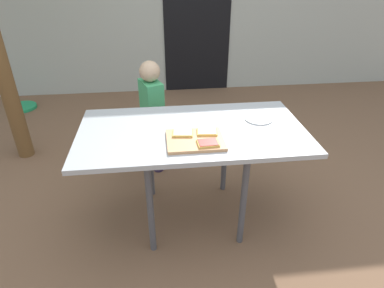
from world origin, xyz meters
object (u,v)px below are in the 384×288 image
Objects in this scene: pizza_slice_far_left at (183,133)px; child_left at (152,111)px; pizza_slice_near_right at (208,143)px; plate_white_right at (259,119)px; garden_hose_coil at (22,107)px; pizza_slice_far_right at (207,132)px; dining_table at (192,137)px; cutting_board at (195,140)px.

child_left is at bearing 103.44° from pizza_slice_far_left.
plate_white_right is at bearing 38.89° from pizza_slice_near_right.
plate_white_right is 0.97m from child_left.
plate_white_right reaches higher than garden_hose_coil.
child_left reaches higher than pizza_slice_far_right.
dining_table reaches higher than garden_hose_coil.
pizza_slice_near_right is (0.07, -0.07, 0.02)m from cutting_board.
dining_table is at bearing 131.21° from pizza_slice_far_right.
pizza_slice_near_right is 1.01m from child_left.
child_left reaches higher than dining_table.
plate_white_right is (0.47, 0.25, -0.00)m from cutting_board.
pizza_slice_far_left is at bearing 135.32° from cutting_board.
child_left is at bearing 140.11° from plate_white_right.
plate_white_right reaches higher than dining_table.
child_left reaches higher than pizza_slice_near_right.
cutting_board is 2.60× the size of pizza_slice_far_right.
dining_table is 10.96× the size of pizza_slice_far_left.
child_left is at bearing 113.25° from pizza_slice_far_right.
pizza_slice_far_left is 0.72× the size of plate_white_right.
garden_hose_coil is at bearing 129.08° from cutting_board.
plate_white_right is at bearing -41.57° from garden_hose_coil.
pizza_slice_far_right is at bearing -154.36° from plate_white_right.
garden_hose_coil is (-1.95, 2.40, -0.73)m from cutting_board.
pizza_slice_far_left is at bearing 179.82° from pizza_slice_far_right.
pizza_slice_near_right is 3.27m from garden_hose_coil.
garden_hose_coil is (-2.42, 2.15, -0.72)m from plate_white_right.
pizza_slice_far_left reaches higher than plate_white_right.
child_left is (-0.33, 0.94, -0.19)m from pizza_slice_near_right.
dining_table is 11.10× the size of pizza_slice_far_right.
pizza_slice_far_left is (-0.07, 0.07, 0.02)m from cutting_board.
cutting_board is 0.10m from pizza_slice_near_right.
pizza_slice_near_right is 0.13× the size of child_left.
dining_table is 0.48m from plate_white_right.
pizza_slice_far_right is 0.89m from child_left.
pizza_slice_near_right is at bearing -45.92° from pizza_slice_far_left.
pizza_slice_far_right is at bearing -66.75° from child_left.
pizza_slice_near_right reaches higher than cutting_board.
pizza_slice_near_right is 0.96× the size of pizza_slice_far_left.
pizza_slice_far_right is 0.13× the size of child_left.
pizza_slice_near_right is at bearing -141.11° from plate_white_right.
child_left is (-0.19, 0.80, -0.19)m from pizza_slice_far_left.
pizza_slice_near_right is at bearing -47.12° from cutting_board.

